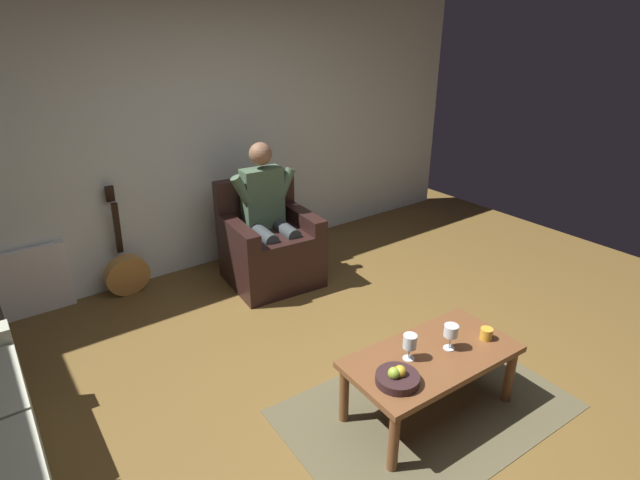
{
  "coord_description": "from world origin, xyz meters",
  "views": [
    {
      "loc": [
        1.87,
        1.77,
        2.28
      ],
      "look_at": [
        -0.13,
        -0.93,
        0.8
      ],
      "focal_mm": 27.94,
      "sensor_mm": 36.0,
      "label": 1
    }
  ],
  "objects": [
    {
      "name": "armchair",
      "position": [
        -0.27,
        -1.91,
        0.34
      ],
      "size": [
        0.84,
        0.81,
        0.95
      ],
      "rotation": [
        0.0,
        0.0,
        -0.09
      ],
      "color": "black",
      "rests_on": "ground"
    },
    {
      "name": "wall_back",
      "position": [
        0.0,
        -2.65,
        1.26
      ],
      "size": [
        6.46,
        0.06,
        2.53
      ],
      "primitive_type": "cube",
      "color": "silver",
      "rests_on": "ground"
    },
    {
      "name": "candle_jar",
      "position": [
        -0.54,
        0.28,
        0.47
      ],
      "size": [
        0.08,
        0.08,
        0.08
      ],
      "primitive_type": "cylinder",
      "color": "gold",
      "rests_on": "coffee_table"
    },
    {
      "name": "wine_glass_far",
      "position": [
        0.0,
        0.13,
        0.55
      ],
      "size": [
        0.08,
        0.08,
        0.17
      ],
      "color": "silver",
      "rests_on": "coffee_table"
    },
    {
      "name": "coffee_table",
      "position": [
        -0.15,
        0.18,
        0.37
      ],
      "size": [
        1.11,
        0.6,
        0.43
      ],
      "rotation": [
        0.0,
        0.0,
        -0.04
      ],
      "color": "brown",
      "rests_on": "ground"
    },
    {
      "name": "wine_glass_near",
      "position": [
        -0.27,
        0.21,
        0.55
      ],
      "size": [
        0.09,
        0.09,
        0.17
      ],
      "color": "silver",
      "rests_on": "coffee_table"
    },
    {
      "name": "rug",
      "position": [
        -0.15,
        0.18,
        0.0
      ],
      "size": [
        1.84,
        1.23,
        0.01
      ],
      "primitive_type": "cube",
      "rotation": [
        0.0,
        0.0,
        -0.04
      ],
      "color": "brown",
      "rests_on": "ground"
    },
    {
      "name": "guitar",
      "position": [
        0.91,
        -2.44,
        0.23
      ],
      "size": [
        0.38,
        0.22,
        1.0
      ],
      "color": "#B88241",
      "rests_on": "ground"
    },
    {
      "name": "fruit_bowl",
      "position": [
        0.21,
        0.24,
        0.47
      ],
      "size": [
        0.25,
        0.25,
        0.11
      ],
      "color": "#2F1C1E",
      "rests_on": "coffee_table"
    },
    {
      "name": "person_seated",
      "position": [
        -0.27,
        -1.9,
        0.7
      ],
      "size": [
        0.64,
        0.59,
        1.31
      ],
      "rotation": [
        0.0,
        0.0,
        -0.09
      ],
      "color": "#445D43",
      "rests_on": "ground"
    },
    {
      "name": "radiator",
      "position": [
        1.61,
        -2.58,
        0.3
      ],
      "size": [
        0.55,
        0.06,
        0.59
      ],
      "primitive_type": "cube",
      "color": "white",
      "rests_on": "ground"
    },
    {
      "name": "ground_plane",
      "position": [
        0.0,
        0.0,
        0.0
      ],
      "size": [
        7.27,
        7.27,
        0.0
      ],
      "primitive_type": "plane",
      "color": "brown"
    }
  ]
}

